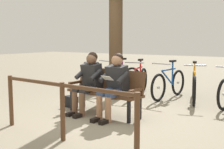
# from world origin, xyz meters

# --- Properties ---
(ground_plane) EXTENTS (40.00, 40.00, 0.00)m
(ground_plane) POSITION_xyz_m (0.00, 0.00, 0.00)
(ground_plane) COLOR gray
(bench) EXTENTS (1.65, 0.68, 0.87)m
(bench) POSITION_xyz_m (0.12, -0.28, 0.51)
(bench) COLOR #51331E
(bench) RESTS_ON ground
(person_reading) EXTENTS (0.53, 0.80, 1.20)m
(person_reading) POSITION_xyz_m (-0.18, -0.07, 0.66)
(person_reading) COLOR #262628
(person_reading) RESTS_ON ground
(person_companion) EXTENTS (0.53, 0.80, 1.20)m
(person_companion) POSITION_xyz_m (0.45, -0.16, 0.66)
(person_companion) COLOR #262628
(person_companion) RESTS_ON ground
(handbag) EXTENTS (0.32, 0.21, 0.24)m
(handbag) POSITION_xyz_m (1.05, -0.32, 0.12)
(handbag) COLOR black
(handbag) RESTS_ON ground
(tree_trunk) EXTENTS (0.33, 0.33, 3.40)m
(tree_trunk) POSITION_xyz_m (0.72, -1.63, 1.70)
(tree_trunk) COLOR #4C3823
(tree_trunk) RESTS_ON ground
(litter_bin) EXTENTS (0.39, 0.39, 0.85)m
(litter_bin) POSITION_xyz_m (1.55, -1.77, 0.43)
(litter_bin) COLOR slate
(litter_bin) RESTS_ON ground
(bicycle_blue) EXTENTS (0.62, 1.63, 0.94)m
(bicycle_blue) POSITION_xyz_m (-1.00, -2.34, 0.36)
(bicycle_blue) COLOR black
(bicycle_blue) RESTS_ON ground
(bicycle_purple) EXTENTS (0.48, 1.67, 0.94)m
(bicycle_purple) POSITION_xyz_m (-0.37, -2.35, 0.36)
(bicycle_purple) COLOR black
(bicycle_purple) RESTS_ON ground
(bicycle_silver) EXTENTS (0.51, 1.66, 0.94)m
(bicycle_silver) POSITION_xyz_m (0.45, -2.33, 0.36)
(bicycle_silver) COLOR black
(bicycle_silver) RESTS_ON ground
(bicycle_black) EXTENTS (0.77, 1.55, 0.94)m
(bicycle_black) POSITION_xyz_m (1.13, -2.38, 0.36)
(bicycle_black) COLOR black
(bicycle_black) RESTS_ON ground
(railing_fence) EXTENTS (2.57, 0.31, 0.85)m
(railing_fence) POSITION_xyz_m (-0.18, 1.34, 0.57)
(railing_fence) COLOR #51331E
(railing_fence) RESTS_ON ground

